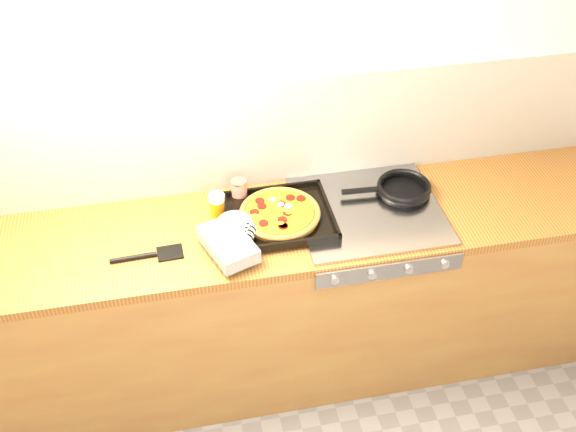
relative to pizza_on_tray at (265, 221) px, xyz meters
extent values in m
plane|color=beige|center=(0.00, 0.33, 0.30)|extent=(3.20, 0.00, 3.20)
cube|color=white|center=(0.00, 0.32, 0.20)|extent=(3.20, 0.02, 0.50)
cube|color=brown|center=(0.00, 0.03, -0.52)|extent=(3.20, 0.60, 0.86)
cube|color=brown|center=(0.00, 0.03, -0.07)|extent=(3.20, 0.60, 0.04)
cube|color=#949599|center=(0.45, -0.27, -0.10)|extent=(0.60, 0.03, 0.08)
cylinder|color=#A5A5AA|center=(0.22, -0.29, -0.10)|extent=(0.04, 0.02, 0.04)
cylinder|color=#A5A5AA|center=(0.37, -0.29, -0.10)|extent=(0.04, 0.02, 0.04)
cylinder|color=#A5A5AA|center=(0.52, -0.29, -0.10)|extent=(0.04, 0.02, 0.04)
cylinder|color=#A5A5AA|center=(0.67, -0.29, -0.10)|extent=(0.04, 0.02, 0.04)
cube|color=#949599|center=(0.45, 0.03, -0.04)|extent=(0.60, 0.56, 0.02)
cube|color=black|center=(0.07, 0.04, -0.02)|extent=(0.43, 0.38, 0.01)
cube|color=black|center=(0.07, 0.22, -0.01)|extent=(0.43, 0.02, 0.02)
cube|color=black|center=(0.07, -0.15, -0.01)|extent=(0.43, 0.02, 0.02)
cube|color=black|center=(0.27, 0.04, -0.01)|extent=(0.02, 0.37, 0.02)
cube|color=black|center=(-0.14, 0.03, -0.01)|extent=(0.02, 0.37, 0.02)
cylinder|color=#9B612D|center=(0.07, 0.04, -0.01)|extent=(0.32, 0.32, 0.02)
torus|color=#9B612D|center=(0.07, 0.04, 0.00)|extent=(0.34, 0.34, 0.03)
cylinder|color=orange|center=(0.07, 0.04, 0.01)|extent=(0.28, 0.28, 0.01)
cylinder|color=maroon|center=(0.10, 0.02, 0.01)|extent=(0.04, 0.04, 0.01)
cylinder|color=maroon|center=(0.00, 0.12, 0.01)|extent=(0.04, 0.04, 0.01)
cylinder|color=maroon|center=(0.06, -0.06, 0.01)|extent=(0.04, 0.04, 0.01)
cylinder|color=maroon|center=(-0.04, 0.05, 0.01)|extent=(0.04, 0.04, 0.01)
cylinder|color=maroon|center=(0.13, 0.11, 0.01)|extent=(0.04, 0.04, 0.01)
cylinder|color=maroon|center=(0.08, 0.08, 0.01)|extent=(0.04, 0.04, 0.01)
cylinder|color=maroon|center=(-0.01, -0.03, 0.01)|extent=(0.04, 0.04, 0.01)
cylinder|color=maroon|center=(0.17, 0.10, 0.01)|extent=(0.04, 0.04, 0.01)
cylinder|color=maroon|center=(0.06, -0.06, 0.01)|extent=(0.04, 0.04, 0.01)
cylinder|color=maroon|center=(0.07, -0.02, 0.01)|extent=(0.04, 0.04, 0.01)
cylinder|color=maroon|center=(0.00, 0.08, 0.01)|extent=(0.04, 0.04, 0.01)
ellipsoid|color=orange|center=(-0.02, 0.02, 0.01)|extent=(0.03, 0.02, 0.01)
ellipsoid|color=orange|center=(-0.04, 0.03, 0.01)|extent=(0.03, 0.02, 0.01)
ellipsoid|color=orange|center=(0.06, 0.09, 0.01)|extent=(0.03, 0.02, 0.01)
ellipsoid|color=orange|center=(0.05, 0.13, 0.01)|extent=(0.03, 0.02, 0.01)
ellipsoid|color=orange|center=(0.05, -0.04, 0.01)|extent=(0.03, 0.02, 0.01)
ellipsoid|color=orange|center=(0.10, 0.02, 0.01)|extent=(0.03, 0.02, 0.01)
ellipsoid|color=orange|center=(0.09, 0.03, 0.01)|extent=(0.03, 0.02, 0.01)
ellipsoid|color=orange|center=(-0.01, 0.01, 0.01)|extent=(0.03, 0.02, 0.01)
ellipsoid|color=orange|center=(0.07, 0.11, 0.01)|extent=(0.03, 0.02, 0.01)
ellipsoid|color=silver|center=(0.06, 0.12, 0.01)|extent=(0.03, 0.03, 0.01)
ellipsoid|color=silver|center=(0.08, 0.08, 0.01)|extent=(0.03, 0.03, 0.01)
ellipsoid|color=silver|center=(0.11, 0.06, 0.01)|extent=(0.03, 0.03, 0.01)
cube|color=black|center=(-0.17, -0.12, 0.01)|extent=(0.23, 0.29, 0.06)
ellipsoid|color=black|center=(-0.13, 0.00, 0.01)|extent=(0.15, 0.15, 0.06)
cylinder|color=black|center=(-0.09, -0.09, 0.01)|extent=(0.09, 0.12, 0.06)
cylinder|color=black|center=(0.62, 0.11, -0.03)|extent=(0.23, 0.23, 0.01)
torus|color=black|center=(0.62, 0.11, 0.00)|extent=(0.25, 0.25, 0.02)
cube|color=black|center=(0.44, 0.12, 0.00)|extent=(0.17, 0.03, 0.02)
cylinder|color=#AA120D|center=(-0.08, 0.22, 0.00)|extent=(0.09, 0.09, 0.09)
cylinder|color=#B2B2B7|center=(-0.08, 0.22, 0.05)|extent=(0.09, 0.09, 0.01)
cylinder|color=#B2B2B7|center=(-0.08, 0.22, -0.04)|extent=(0.09, 0.09, 0.01)
cylinder|color=#CE710C|center=(-0.18, 0.13, 0.00)|extent=(0.07, 0.07, 0.08)
cylinder|color=silver|center=(-0.18, 0.13, 0.05)|extent=(0.08, 0.08, 0.03)
cylinder|color=#B57B4C|center=(0.09, 0.23, -0.04)|extent=(0.26, 0.03, 0.02)
ellipsoid|color=#B57B4C|center=(0.23, 0.24, -0.04)|extent=(0.06, 0.04, 0.02)
cube|color=black|center=(-0.39, -0.07, -0.04)|extent=(0.10, 0.09, 0.01)
cylinder|color=black|center=(-0.53, -0.07, -0.04)|extent=(0.18, 0.03, 0.02)
camera|label=1|loc=(-0.32, -2.05, 1.76)|focal=42.00mm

